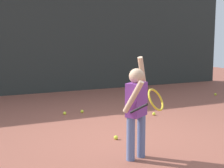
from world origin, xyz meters
name	(u,v)px	position (x,y,z in m)	size (l,w,h in m)	color
ground_plane	(123,136)	(0.00, 0.00, 0.00)	(20.00, 20.00, 0.00)	brown
back_fence_windscreen	(50,29)	(0.00, 4.66, 1.82)	(12.02, 0.08, 3.65)	#282D2B
fence_post_2	(50,27)	(0.00, 4.72, 1.90)	(0.09, 0.09, 3.80)	slate
fence_post_3	(139,28)	(2.93, 4.72, 1.90)	(0.09, 0.09, 3.80)	slate
fence_post_4	(210,29)	(5.86, 4.72, 1.90)	(0.09, 0.09, 3.80)	slate
tennis_player	(137,105)	(-0.30, -1.00, 0.73)	(0.50, 0.83, 1.35)	slate
tennis_ball_3	(116,137)	(-0.20, -0.14, 0.03)	(0.07, 0.07, 0.07)	#CCE033
tennis_ball_4	(154,114)	(1.20, 0.97, 0.03)	(0.07, 0.07, 0.07)	#CCE033
tennis_ball_5	(82,111)	(-0.08, 1.80, 0.03)	(0.07, 0.07, 0.07)	#CCE033
tennis_ball_6	(65,113)	(-0.46, 1.79, 0.03)	(0.07, 0.07, 0.07)	#CCE033
tennis_ball_7	(215,94)	(3.96, 2.21, 0.03)	(0.07, 0.07, 0.07)	#CCE033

